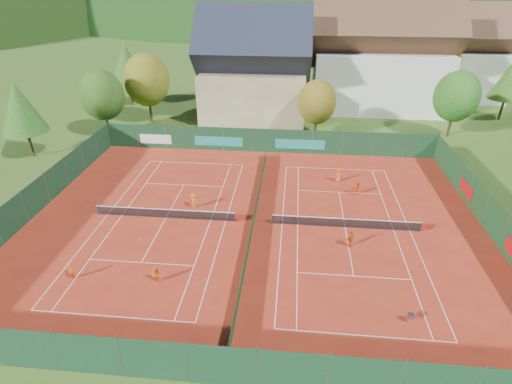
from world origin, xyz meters
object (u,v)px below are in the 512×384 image
object	(u,v)px
chalet	(254,72)
player_right_far_b	(356,188)
hotel_block_a	(380,62)
player_left_near	(72,272)
player_right_far_a	(339,175)
ball_hopper	(411,316)
player_left_far	(194,201)
player_left_mid	(156,275)
player_right_near	(350,239)
hotel_block_b	(455,59)

from	to	relation	value
chalet	player_right_far_b	world-z (taller)	chalet
chalet	hotel_block_a	distance (m)	19.94
chalet	player_left_near	xyz separation A→B (m)	(-9.23, -38.67, -5.98)
player_left_near	player_right_far_a	world-z (taller)	player_right_far_a
ball_hopper	player_left_far	size ratio (longest dim) A/B	0.55
hotel_block_a	player_left_far	distance (m)	40.92
ball_hopper	player_left_mid	bearing A→B (deg)	173.23
player_left_far	player_right_near	distance (m)	14.74
player_right_far_b	player_left_near	bearing A→B (deg)	10.96
player_right_far_a	chalet	bearing A→B (deg)	-92.45
hotel_block_a	player_left_near	size ratio (longest dim) A/B	16.68
player_left_mid	player_left_far	xyz separation A→B (m)	(0.21, 10.52, 0.08)
chalet	player_right_near	size ratio (longest dim) A/B	10.92
player_left_mid	ball_hopper	bearing A→B (deg)	13.58
player_right_far_a	player_right_far_b	size ratio (longest dim) A/B	1.06
hotel_block_a	player_right_far_b	size ratio (longest dim) A/B	15.01
player_right_far_a	ball_hopper	bearing A→B (deg)	68.54
chalet	player_left_near	distance (m)	40.21
player_right_near	hotel_block_b	bearing A→B (deg)	20.64
player_left_near	player_right_far_b	size ratio (longest dim) A/B	0.90
chalet	player_right_near	world-z (taller)	chalet
chalet	hotel_block_b	world-z (taller)	chalet
ball_hopper	chalet	bearing A→B (deg)	109.08
player_left_near	player_right_far_a	distance (m)	26.80
player_left_mid	hotel_block_a	bearing A→B (deg)	83.95
chalet	player_right_far_a	size ratio (longest dim) A/B	10.57
hotel_block_b	player_left_mid	world-z (taller)	hotel_block_b
hotel_block_a	player_left_mid	size ratio (longest dim) A/B	16.57
ball_hopper	player_left_near	distance (m)	23.31
player_left_near	player_right_near	distance (m)	21.14
hotel_block_b	player_left_near	xyz separation A→B (m)	(-42.23, -52.67, -5.97)
player_right_near	player_right_far_b	distance (m)	8.96
hotel_block_b	player_left_mid	distance (m)	63.95
chalet	player_left_mid	xyz separation A→B (m)	(-3.08, -38.46, -5.97)
chalet	player_left_near	size ratio (longest dim) A/B	12.51
player_left_near	player_right_far_b	bearing A→B (deg)	23.43
hotel_block_b	player_left_far	xyz separation A→B (m)	(-35.87, -41.95, -5.89)
hotel_block_b	player_right_far_a	world-z (taller)	hotel_block_b
hotel_block_a	player_right_near	bearing A→B (deg)	-101.57
hotel_block_a	player_left_far	xyz separation A→B (m)	(-21.87, -33.95, -6.65)
hotel_block_a	player_left_mid	xyz separation A→B (m)	(-22.08, -44.46, -6.73)
chalet	hotel_block_b	xyz separation A→B (m)	(33.00, 14.00, -0.01)
hotel_block_a	ball_hopper	bearing A→B (deg)	-96.13
player_left_mid	player_left_far	distance (m)	10.52
player_left_near	player_right_far_b	xyz separation A→B (m)	(21.85, 14.74, 0.07)
player_right_near	ball_hopper	bearing A→B (deg)	-113.41
player_left_far	player_right_far_a	xyz separation A→B (m)	(13.96, 6.75, 0.04)
ball_hopper	player_right_far_b	world-z (taller)	player_right_far_b
chalet	hotel_block_a	bearing A→B (deg)	17.53
player_left_mid	player_right_near	world-z (taller)	player_right_near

